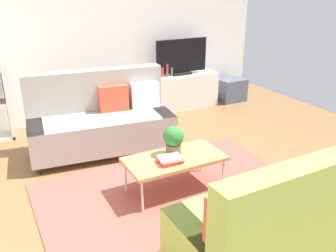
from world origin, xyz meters
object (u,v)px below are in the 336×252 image
at_px(tv_console, 180,91).
at_px(bottle_2, 172,72).
at_px(couch_beige, 101,120).
at_px(vase_0, 151,72).
at_px(tv, 181,57).
at_px(couch_green, 289,217).
at_px(potted_plant, 173,139).
at_px(table_book_0, 170,161).
at_px(coffee_table, 175,160).
at_px(storage_trunk, 231,90).
at_px(bottle_1, 167,70).
at_px(bottle_0, 162,72).

distance_m(tv_console, bottle_2, 0.45).
relative_size(couch_beige, vase_0, 10.62).
bearing_deg(tv, couch_green, -107.34).
height_order(couch_beige, bottle_2, couch_beige).
distance_m(potted_plant, table_book_0, 0.26).
bearing_deg(coffee_table, couch_green, -78.72).
bearing_deg(bottle_2, storage_trunk, -2.62).
bearing_deg(table_book_0, couch_beige, 100.16).
distance_m(tv, storage_trunk, 1.32).
distance_m(couch_beige, bottle_1, 1.94).
bearing_deg(bottle_0, table_book_0, -115.24).
xyz_separation_m(couch_beige, coffee_table, (0.37, -1.42, -0.05)).
height_order(vase_0, bottle_2, vase_0).
bearing_deg(couch_beige, bottle_0, -137.56).
bearing_deg(tv_console, tv, -90.00).
distance_m(tv_console, tv, 0.63).
height_order(tv, bottle_1, tv).
bearing_deg(potted_plant, bottle_1, 63.85).
distance_m(table_book_0, bottle_2, 2.95).
xyz_separation_m(couch_beige, potted_plant, (0.39, -1.35, 0.16)).
bearing_deg(bottle_1, bottle_2, 0.00).
height_order(storage_trunk, bottle_1, bottle_1).
height_order(tv_console, table_book_0, tv_console).
relative_size(potted_plant, vase_0, 1.84).
height_order(storage_trunk, bottle_0, bottle_0).
xyz_separation_m(coffee_table, storage_trunk, (2.61, 2.43, -0.17)).
bearing_deg(couch_beige, table_book_0, 106.81).
distance_m(couch_green, coffee_table, 1.45).
relative_size(storage_trunk, bottle_0, 3.02).
relative_size(coffee_table, bottle_1, 4.81).
bearing_deg(tv_console, bottle_0, -174.31).
distance_m(bottle_0, bottle_2, 0.19).
xyz_separation_m(tv, potted_plant, (-1.49, -2.45, -0.34)).
xyz_separation_m(couch_green, storage_trunk, (2.33, 3.85, -0.23)).
xyz_separation_m(couch_green, tv_console, (1.23, 3.95, -0.13)).
bearing_deg(potted_plant, couch_green, -79.85).
bearing_deg(bottle_2, potted_plant, -117.91).
distance_m(coffee_table, bottle_0, 2.75).
bearing_deg(tv, vase_0, 173.12).
distance_m(storage_trunk, bottle_2, 1.40).
distance_m(coffee_table, bottle_2, 2.83).
height_order(couch_green, bottle_2, couch_green).
bearing_deg(storage_trunk, couch_green, -121.15).
bearing_deg(bottle_1, coffee_table, -115.89).
relative_size(tv_console, bottle_2, 9.18).
xyz_separation_m(vase_0, bottle_2, (0.37, -0.09, -0.02)).
bearing_deg(potted_plant, bottle_0, 65.75).
height_order(tv_console, bottle_1, bottle_1).
height_order(potted_plant, table_book_0, potted_plant).
bearing_deg(bottle_1, tv, 3.78).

